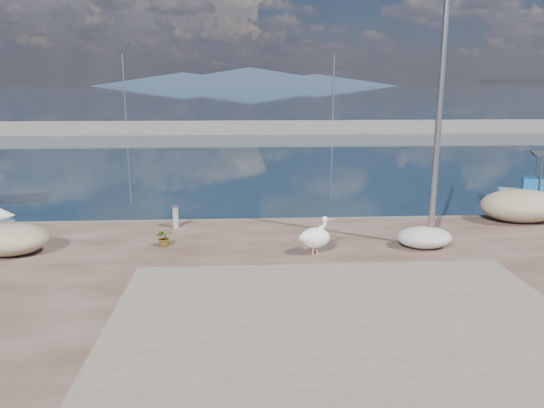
{
  "coord_description": "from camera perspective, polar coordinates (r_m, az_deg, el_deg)",
  "views": [
    {
      "loc": [
        -0.89,
        -12.01,
        4.97
      ],
      "look_at": [
        0.0,
        3.8,
        1.3
      ],
      "focal_mm": 35.0,
      "sensor_mm": 36.0,
      "label": 1
    }
  ],
  "objects": [
    {
      "name": "lamp_post",
      "position": [
        14.8,
        17.41,
        7.92
      ],
      "size": [
        0.44,
        0.96,
        7.0
      ],
      "color": "gray",
      "rests_on": "quay"
    },
    {
      "name": "quay_patch",
      "position": [
        10.23,
        7.96,
        -12.96
      ],
      "size": [
        9.0,
        7.0,
        0.01
      ],
      "primitive_type": "cube",
      "color": "gray",
      "rests_on": "quay"
    },
    {
      "name": "net_pile_b",
      "position": [
        15.65,
        -26.42,
        -3.45
      ],
      "size": [
        2.03,
        1.58,
        0.79
      ],
      "primitive_type": "ellipsoid",
      "color": "beige",
      "rests_on": "quay"
    },
    {
      "name": "breakwater",
      "position": [
        52.2,
        -2.26,
        8.23
      ],
      "size": [
        120.0,
        2.2,
        7.5
      ],
      "color": "gray",
      "rests_on": "ground"
    },
    {
      "name": "bollard_near",
      "position": [
        16.79,
        -10.34,
        -1.21
      ],
      "size": [
        0.24,
        0.24,
        0.73
      ],
      "color": "gray",
      "rests_on": "quay"
    },
    {
      "name": "potted_plant",
      "position": [
        15.0,
        -11.5,
        -3.52
      ],
      "size": [
        0.59,
        0.56,
        0.52
      ],
      "primitive_type": "imported",
      "rotation": [
        0.0,
        0.0,
        0.42
      ],
      "color": "#33722D",
      "rests_on": "quay"
    },
    {
      "name": "net_pile_c",
      "position": [
        19.07,
        25.2,
        -0.17
      ],
      "size": [
        2.65,
        1.89,
        1.04
      ],
      "primitive_type": "ellipsoid",
      "color": "beige",
      "rests_on": "quay"
    },
    {
      "name": "ground",
      "position": [
        13.03,
        0.95,
        -9.38
      ],
      "size": [
        1400.0,
        1400.0,
        0.0
      ],
      "primitive_type": "plane",
      "color": "#162635",
      "rests_on": "ground"
    },
    {
      "name": "pelican",
      "position": [
        14.0,
        4.73,
        -3.57
      ],
      "size": [
        1.06,
        0.71,
        1.01
      ],
      "rotation": [
        0.0,
        0.0,
        0.35
      ],
      "color": "tan",
      "rests_on": "quay"
    },
    {
      "name": "mountains",
      "position": [
        662.05,
        -2.85,
        13.41
      ],
      "size": [
        370.0,
        280.0,
        22.0
      ],
      "color": "#28384C",
      "rests_on": "ground"
    },
    {
      "name": "net_pile_d",
      "position": [
        15.19,
        16.05,
        -3.47
      ],
      "size": [
        1.52,
        1.14,
        0.57
      ],
      "primitive_type": "ellipsoid",
      "color": "silver",
      "rests_on": "quay"
    }
  ]
}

